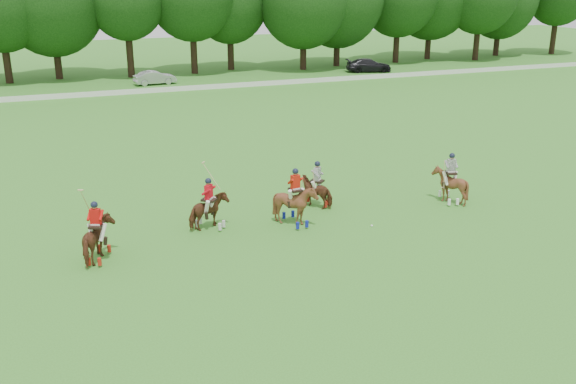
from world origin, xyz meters
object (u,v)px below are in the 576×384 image
object	(u,v)px
polo_red_a	(98,240)
polo_ball	(372,226)
polo_stripe_b	(450,185)
car_mid	(155,78)
car_right	(369,65)
polo_red_c	(295,204)
polo_stripe_a	(317,190)
polo_red_b	(209,211)

from	to	relation	value
polo_red_a	polo_ball	world-z (taller)	polo_red_a
polo_red_a	polo_stripe_b	bearing A→B (deg)	2.74
car_mid	car_right	world-z (taller)	car_right
polo_red_c	polo_stripe_b	xyz separation A→B (m)	(7.68, 0.04, -0.06)
polo_red_a	polo_stripe_a	xyz separation A→B (m)	(9.84, 2.46, -0.08)
car_mid	polo_red_a	xyz separation A→B (m)	(-9.06, -39.26, 0.18)
polo_stripe_b	polo_ball	bearing A→B (deg)	-163.20
car_right	polo_red_c	distance (m)	45.41
polo_red_a	polo_red_c	xyz separation A→B (m)	(8.07, 0.71, 0.07)
polo_red_a	polo_ball	bearing A→B (deg)	-3.60
car_mid	polo_stripe_a	distance (m)	36.80
car_mid	polo_stripe_b	world-z (taller)	polo_stripe_b
polo_stripe_a	polo_ball	distance (m)	3.42
car_right	polo_red_c	size ratio (longest dim) A/B	1.97
polo_stripe_b	polo_ball	distance (m)	5.06
polo_red_a	polo_red_c	distance (m)	8.10
car_right	polo_ball	world-z (taller)	car_right
car_mid	polo_ball	bearing A→B (deg)	176.57
car_right	polo_ball	distance (m)	45.18
polo_red_b	polo_red_c	distance (m)	3.57
car_mid	polo_red_c	xyz separation A→B (m)	(-0.99, -38.54, 0.25)
polo_red_b	polo_ball	size ratio (longest dim) A/B	30.38
polo_red_b	polo_stripe_a	distance (m)	5.31
polo_red_b	polo_stripe_b	bearing A→B (deg)	-4.15
polo_red_b	polo_ball	world-z (taller)	polo_red_b
polo_red_b	polo_ball	bearing A→B (deg)	-19.49
polo_red_c	polo_ball	world-z (taller)	polo_red_c
car_right	polo_ball	xyz separation A→B (m)	(-21.11, -39.94, -0.66)
polo_stripe_b	polo_stripe_a	bearing A→B (deg)	163.88
polo_red_b	polo_ball	xyz separation A→B (m)	(6.36, -2.25, -0.73)
polo_red_b	polo_stripe_b	size ratio (longest dim) A/B	1.17
polo_red_c	polo_red_a	bearing A→B (deg)	-174.96
car_mid	polo_red_c	bearing A→B (deg)	172.37
car_right	polo_stripe_b	distance (m)	41.82
car_right	polo_stripe_b	bearing A→B (deg)	172.02
polo_red_b	polo_stripe_b	distance (m)	11.18
car_mid	polo_stripe_a	xyz separation A→B (m)	(0.78, -36.79, 0.10)
polo_red_c	polo_stripe_b	bearing A→B (deg)	0.33
polo_ball	polo_red_a	bearing A→B (deg)	176.40
car_mid	polo_red_a	distance (m)	40.29
polo_red_a	polo_red_b	xyz separation A→B (m)	(4.60, 1.56, -0.06)
car_right	polo_stripe_b	size ratio (longest dim) A/B	2.07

